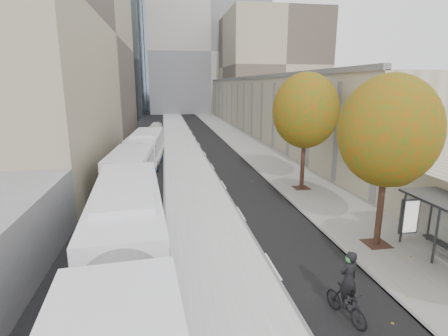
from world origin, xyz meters
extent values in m
cube|color=#B8B8B8|center=(-3.88, 35.00, 0.07)|extent=(4.25, 150.00, 0.15)
cube|color=gray|center=(4.12, 35.00, 0.04)|extent=(4.75, 150.00, 0.08)
cube|color=#A39B83|center=(15.50, 64.00, 4.00)|extent=(18.00, 92.00, 8.00)
cube|color=#A29D94|center=(6.00, 96.00, 15.00)|extent=(30.00, 18.00, 30.00)
cylinder|color=black|center=(3.60, 13.00, 1.70)|extent=(0.28, 0.28, 3.24)
sphere|color=#1A6016|center=(3.60, 13.00, 5.26)|extent=(4.20, 4.20, 4.20)
cylinder|color=black|center=(3.60, 22.00, 1.77)|extent=(0.28, 0.28, 3.38)
sphere|color=#1A6016|center=(3.60, 22.00, 5.48)|extent=(4.40, 4.40, 4.40)
cube|color=silver|center=(-7.13, 9.59, 1.52)|extent=(3.85, 18.34, 3.03)
cube|color=black|center=(-7.13, 9.59, 2.07)|extent=(3.86, 17.62, 1.05)
cube|color=silver|center=(-7.74, 28.25, 1.42)|extent=(3.62, 17.23, 2.85)
cube|color=black|center=(-7.74, 28.25, 1.95)|extent=(3.64, 16.55, 0.99)
cube|color=#096558|center=(-7.74, 19.73, 1.09)|extent=(1.80, 0.18, 1.10)
imported|color=black|center=(-0.39, 8.46, 0.54)|extent=(0.93, 1.87, 1.08)
imported|color=black|center=(-0.39, 8.46, 1.40)|extent=(0.75, 0.58, 1.82)
sphere|color=green|center=(-0.39, 8.46, 2.08)|extent=(0.28, 0.28, 0.28)
imported|color=white|center=(-7.23, 58.30, 0.59)|extent=(2.34, 3.74, 1.19)
camera|label=1|loc=(-5.75, -0.34, 7.18)|focal=28.00mm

